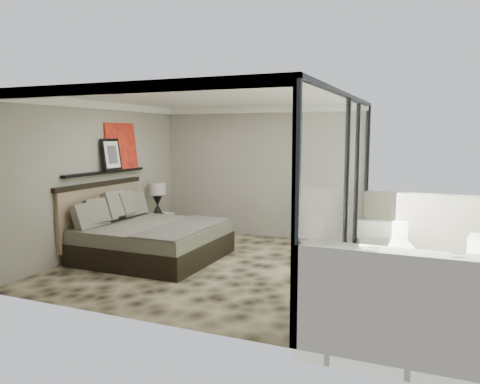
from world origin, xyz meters
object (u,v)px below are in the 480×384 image
at_px(table_lamp, 157,194).
at_px(lounger, 388,258).
at_px(nightstand, 159,226).
at_px(bed, 148,238).

distance_m(table_lamp, lounger, 4.93).
bearing_deg(table_lamp, nightstand, 84.37).
height_order(table_lamp, lounger, table_lamp).
xyz_separation_m(bed, nightstand, (-0.77, 1.56, -0.13)).
xyz_separation_m(bed, table_lamp, (-0.78, 1.52, 0.57)).
height_order(bed, nightstand, bed).
bearing_deg(nightstand, lounger, -19.03).
xyz_separation_m(nightstand, lounger, (4.82, -0.74, -0.03)).
bearing_deg(lounger, nightstand, 156.22).
distance_m(bed, table_lamp, 1.80).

